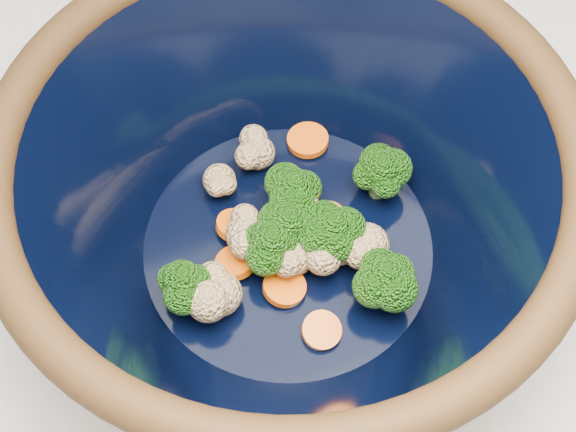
% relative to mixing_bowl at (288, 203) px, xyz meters
% --- Properties ---
extents(mixing_bowl, '(0.39, 0.39, 0.17)m').
position_rel_mixing_bowl_xyz_m(mixing_bowl, '(0.00, 0.00, 0.00)').
color(mixing_bowl, black).
rests_on(mixing_bowl, counter).
extents(vegetable_pile, '(0.20, 0.19, 0.05)m').
position_rel_mixing_bowl_xyz_m(vegetable_pile, '(0.01, -0.01, -0.03)').
color(vegetable_pile, '#608442').
rests_on(vegetable_pile, mixing_bowl).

